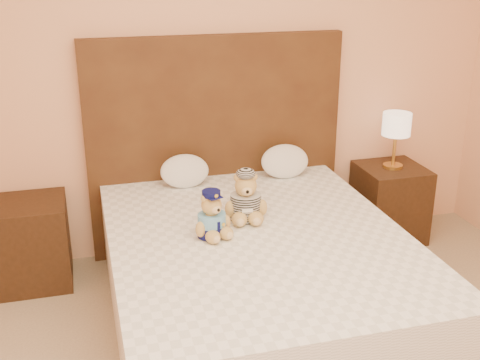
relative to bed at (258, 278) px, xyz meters
name	(u,v)px	position (x,y,z in m)	size (l,w,h in m)	color
room_walls	(322,7)	(0.00, -0.74, 1.53)	(4.04, 4.52, 2.72)	#F5AF85
bed	(258,278)	(0.00, 0.00, 0.00)	(1.60, 2.00, 0.55)	white
headboard	(216,146)	(0.00, 1.01, 0.47)	(1.75, 0.08, 1.50)	#4F3117
nightstand_left	(32,243)	(-1.25, 0.80, 0.00)	(0.45, 0.45, 0.55)	#382011
nightstand_right	(389,202)	(1.25, 0.80, 0.00)	(0.45, 0.45, 0.55)	#382011
lamp	(396,127)	(1.25, 0.80, 0.57)	(0.20, 0.20, 0.40)	gold
teddy_police	(212,214)	(-0.25, 0.04, 0.41)	(0.23, 0.22, 0.26)	#AE8043
teddy_prisoner	(246,196)	(-0.01, 0.21, 0.42)	(0.26, 0.25, 0.29)	#AE8043
pillow_left	(185,170)	(-0.26, 0.83, 0.39)	(0.32, 0.21, 0.23)	white
pillow_right	(285,160)	(0.44, 0.83, 0.39)	(0.34, 0.22, 0.24)	white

